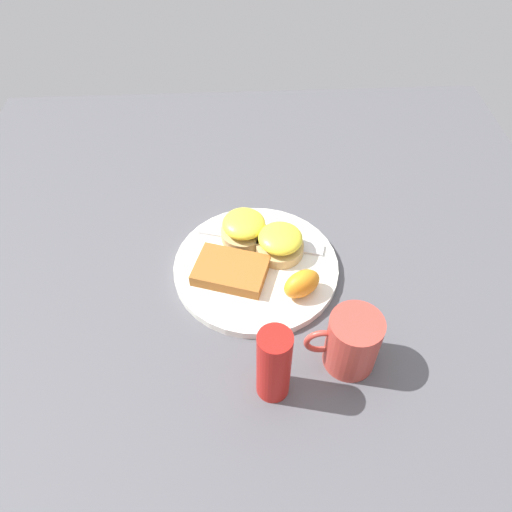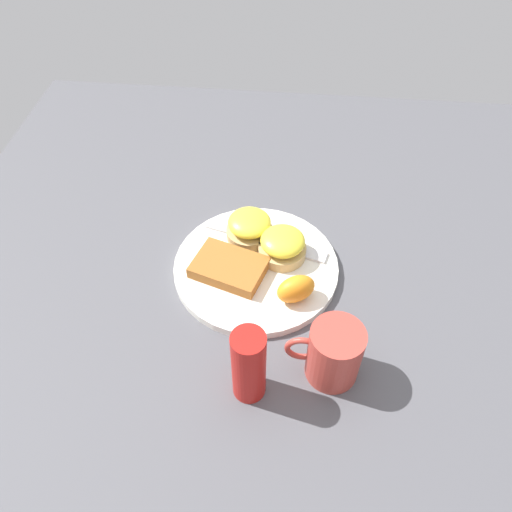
% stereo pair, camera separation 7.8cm
% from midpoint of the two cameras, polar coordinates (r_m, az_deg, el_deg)
% --- Properties ---
extents(ground_plane, '(1.10, 1.10, 0.00)m').
position_cam_midpoint_polar(ground_plane, '(0.81, -2.77, -1.75)').
color(ground_plane, '#4C4C51').
extents(plate, '(0.26, 0.26, 0.01)m').
position_cam_midpoint_polar(plate, '(0.80, -2.79, -1.43)').
color(plate, silver).
rests_on(plate, ground_plane).
extents(sandwich_benedict_left, '(0.08, 0.08, 0.05)m').
position_cam_midpoint_polar(sandwich_benedict_left, '(0.80, -0.02, 1.40)').
color(sandwich_benedict_left, tan).
rests_on(sandwich_benedict_left, plate).
extents(sandwich_benedict_right, '(0.08, 0.08, 0.05)m').
position_cam_midpoint_polar(sandwich_benedict_right, '(0.82, -4.12, 3.07)').
color(sandwich_benedict_right, tan).
rests_on(sandwich_benedict_right, plate).
extents(hashbrown_patty, '(0.13, 0.11, 0.02)m').
position_cam_midpoint_polar(hashbrown_patty, '(0.78, -5.78, -1.81)').
color(hashbrown_patty, '#9A5C25').
rests_on(hashbrown_patty, plate).
extents(orange_wedge, '(0.07, 0.06, 0.04)m').
position_cam_midpoint_polar(orange_wedge, '(0.75, 2.28, -3.37)').
color(orange_wedge, orange).
rests_on(orange_wedge, plate).
extents(fork, '(0.21, 0.07, 0.00)m').
position_cam_midpoint_polar(fork, '(0.83, -1.20, 1.48)').
color(fork, silver).
rests_on(fork, plate).
extents(cup, '(0.10, 0.07, 0.09)m').
position_cam_midpoint_polar(cup, '(0.68, 7.60, -9.92)').
color(cup, '#B23D33').
rests_on(cup, ground_plane).
extents(condiment_bottle, '(0.04, 0.04, 0.13)m').
position_cam_midpoint_polar(condiment_bottle, '(0.64, -1.54, -12.56)').
color(condiment_bottle, '#B21914').
rests_on(condiment_bottle, ground_plane).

